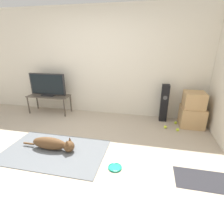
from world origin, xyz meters
TOP-DOWN VIEW (x-y plane):
  - ground_plane at (0.00, 0.00)m, footprint 12.00×12.00m
  - wall_back at (0.00, 2.10)m, footprint 8.00×0.06m
  - area_rug at (-0.25, 0.11)m, footprint 1.73×1.07m
  - dog at (-0.29, 0.15)m, footprint 0.97×0.19m
  - frisbee at (0.84, -0.09)m, footprint 0.21×0.21m
  - cardboard_box_lower at (2.22, 1.71)m, footprint 0.50×0.51m
  - cardboard_box_upper at (2.21, 1.70)m, footprint 0.42×0.44m
  - floor_speaker at (1.62, 1.87)m, footprint 0.17×0.17m
  - tv_stand at (-1.29, 1.76)m, footprint 1.08×0.43m
  - tv at (-1.29, 1.76)m, footprint 0.95×0.20m
  - tennis_ball_by_boxes at (1.90, 1.35)m, footprint 0.07×0.07m
  - tennis_ball_near_speaker at (1.66, 1.43)m, footprint 0.07×0.07m
  - tennis_ball_loose_on_carpet at (1.90, 1.71)m, footprint 0.07×0.07m
  - door_mat at (2.06, -0.08)m, footprint 0.75×0.43m

SIDE VIEW (x-z plane):
  - ground_plane at x=0.00m, z-range 0.00..0.00m
  - door_mat at x=2.06m, z-range 0.00..0.01m
  - area_rug at x=-0.25m, z-range 0.00..0.01m
  - frisbee at x=0.84m, z-range 0.00..0.03m
  - tennis_ball_by_boxes at x=1.90m, z-range 0.00..0.07m
  - tennis_ball_near_speaker at x=1.66m, z-range 0.00..0.07m
  - tennis_ball_loose_on_carpet at x=1.90m, z-range 0.00..0.07m
  - dog at x=-0.29m, z-range 0.00..0.24m
  - cardboard_box_lower at x=2.22m, z-range 0.00..0.43m
  - tv_stand at x=-1.29m, z-range 0.18..0.65m
  - floor_speaker at x=1.62m, z-range 0.00..0.87m
  - cardboard_box_upper at x=2.21m, z-range 0.43..0.77m
  - tv at x=-1.29m, z-range 0.46..1.03m
  - wall_back at x=0.00m, z-range 0.00..2.55m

